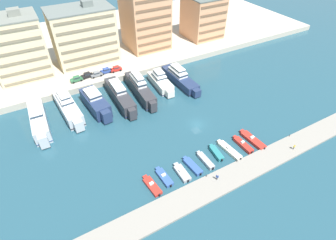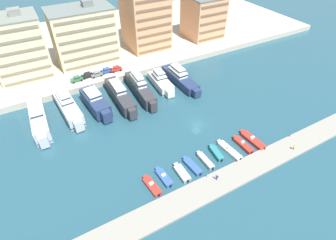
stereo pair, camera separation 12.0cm
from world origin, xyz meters
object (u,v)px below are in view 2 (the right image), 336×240
(yacht_charcoal_center_left, at_px, (120,95))
(motorboat_red_far_right, at_px, (253,140))
(yacht_charcoal_center, at_px, (140,88))
(motorboat_blue_center_left, at_px, (192,166))
(car_red_center, at_px, (116,69))
(motorboat_grey_center, at_px, (205,160))
(yacht_silver_left, at_px, (68,106))
(yacht_navy_mid_left, at_px, (96,103))
(motorboat_grey_mid_left, at_px, (182,173))
(yacht_ivory_center_right, at_px, (161,81))
(car_blue_center_left, at_px, (106,70))
(pedestrian_near_edge, at_px, (217,177))
(yacht_navy_mid_right, at_px, (180,78))
(motorboat_red_far_left, at_px, (152,186))
(motorboat_red_right, at_px, (243,145))
(car_grey_mid_left, at_px, (97,74))
(motorboat_teal_center_right, at_px, (216,153))
(yacht_silver_far_left, at_px, (39,120))
(car_green_far_left, at_px, (77,79))
(car_black_left, at_px, (87,75))
(motorboat_blue_left, at_px, (164,177))
(motorboat_cream_mid_right, at_px, (229,150))
(pedestrian_mid_deck, at_px, (294,147))

(yacht_charcoal_center_left, xyz_separation_m, motorboat_red_far_right, (24.34, -34.48, -1.88))
(yacht_charcoal_center, xyz_separation_m, motorboat_blue_center_left, (-2.05, -34.63, -2.09))
(car_red_center, bearing_deg, motorboat_grey_center, -85.05)
(motorboat_blue_center_left, xyz_separation_m, car_red_center, (-0.52, 49.73, 2.72))
(yacht_silver_left, distance_m, yacht_charcoal_center, 23.19)
(yacht_navy_mid_left, height_order, motorboat_grey_mid_left, yacht_navy_mid_left)
(yacht_ivory_center_right, bearing_deg, motorboat_grey_center, -100.35)
(motorboat_grey_center, xyz_separation_m, car_blue_center_left, (-7.98, 50.27, 2.70))
(yacht_charcoal_center_left, height_order, pedestrian_near_edge, yacht_charcoal_center_left)
(yacht_navy_mid_right, xyz_separation_m, motorboat_red_far_left, (-28.50, -34.88, -1.61))
(motorboat_red_far_right, bearing_deg, motorboat_grey_mid_left, -179.65)
(motorboat_red_right, bearing_deg, yacht_navy_mid_left, 129.85)
(yacht_navy_mid_right, distance_m, pedestrian_near_edge, 43.34)
(yacht_ivory_center_right, bearing_deg, motorboat_red_right, -81.72)
(car_red_center, bearing_deg, yacht_charcoal_center, -80.35)
(yacht_navy_mid_left, distance_m, car_blue_center_left, 18.50)
(yacht_silver_left, relative_size, motorboat_red_right, 2.92)
(car_grey_mid_left, xyz_separation_m, pedestrian_near_edge, (10.50, -55.72, -1.59))
(motorboat_red_far_left, relative_size, motorboat_teal_center_right, 1.11)
(car_grey_mid_left, bearing_deg, yacht_silver_far_left, -143.66)
(car_green_far_left, bearing_deg, motorboat_blue_center_left, -73.33)
(motorboat_blue_center_left, relative_size, motorboat_red_far_right, 0.77)
(motorboat_grey_mid_left, relative_size, car_black_left, 1.48)
(yacht_silver_left, xyz_separation_m, motorboat_red_right, (36.73, -36.71, -1.92))
(motorboat_blue_left, relative_size, motorboat_teal_center_right, 1.08)
(yacht_navy_mid_right, xyz_separation_m, motorboat_red_right, (-1.71, -35.02, -1.54))
(motorboat_red_right, height_order, car_black_left, car_black_left)
(motorboat_red_right, xyz_separation_m, car_blue_center_left, (-19.83, 50.65, 2.68))
(yacht_navy_mid_right, bearing_deg, motorboat_teal_center_right, -105.94)
(motorboat_teal_center_right, bearing_deg, motorboat_cream_mid_right, -12.60)
(car_black_left, relative_size, pedestrian_mid_deck, 2.68)
(yacht_silver_far_left, bearing_deg, car_green_far_left, 47.61)
(motorboat_cream_mid_right, xyz_separation_m, car_black_left, (-22.25, 50.57, 2.71))
(motorboat_teal_center_right, relative_size, car_black_left, 1.43)
(motorboat_red_far_left, xyz_separation_m, motorboat_teal_center_right, (18.80, 0.90, 0.10))
(motorboat_blue_left, height_order, car_red_center, car_red_center)
(yacht_navy_mid_left, relative_size, yacht_charcoal_center_left, 0.80)
(motorboat_grey_mid_left, bearing_deg, motorboat_blue_center_left, 8.51)
(yacht_silver_left, bearing_deg, pedestrian_mid_deck, -43.42)
(car_black_left, relative_size, car_red_center, 1.01)
(motorboat_red_far_right, relative_size, car_red_center, 2.11)
(motorboat_blue_left, height_order, motorboat_red_right, motorboat_red_right)
(motorboat_grey_center, distance_m, motorboat_teal_center_right, 3.93)
(motorboat_grey_center, bearing_deg, yacht_ivory_center_right, 79.65)
(car_blue_center_left, distance_m, car_red_center, 3.70)
(car_black_left, bearing_deg, yacht_silver_far_left, -137.92)
(motorboat_grey_mid_left, relative_size, motorboat_cream_mid_right, 0.75)
(pedestrian_mid_deck, bearing_deg, yacht_navy_mid_left, 132.74)
(yacht_navy_mid_left, xyz_separation_m, car_green_far_left, (-1.75, 15.68, 0.75))
(motorboat_red_far_right, xyz_separation_m, car_black_left, (-30.17, 50.72, 2.71))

